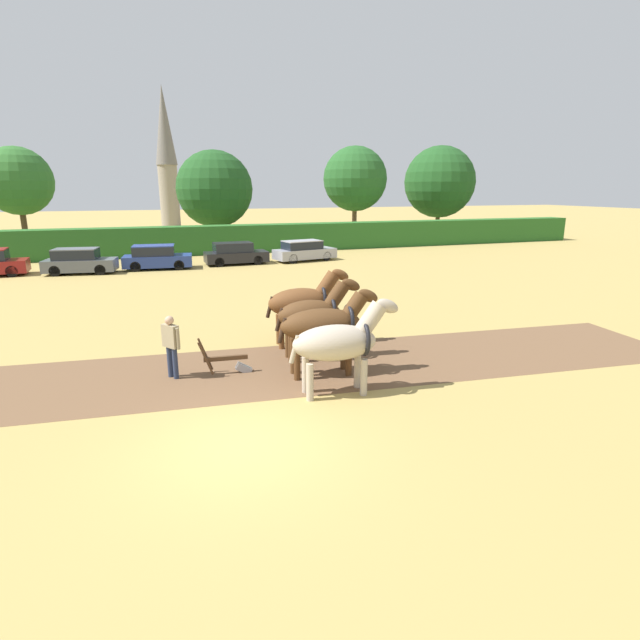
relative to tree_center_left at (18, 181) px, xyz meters
name	(u,v)px	position (x,y,z in m)	size (l,w,h in m)	color
ground_plane	(244,445)	(10.58, -36.96, -5.59)	(240.00, 240.00, 0.00)	#A88E4C
plowed_furrow_strip	(140,380)	(8.57, -32.55, -5.59)	(32.64, 4.32, 0.01)	brown
hedgerow	(166,241)	(10.58, -5.65, -4.49)	(76.30, 1.91, 2.21)	#286023
tree_center_left	(18,181)	(0.00, 0.00, 0.00)	(5.27, 5.27, 8.25)	#4C3823
tree_center	(215,189)	(15.30, 0.43, -0.60)	(6.76, 6.76, 8.37)	#423323
tree_center_right	(355,179)	(28.46, -0.62, 0.32)	(6.07, 6.07, 8.96)	brown
tree_right	(440,182)	(38.82, 1.00, 0.10)	(7.37, 7.37, 9.38)	brown
church_spire	(166,155)	(12.59, 24.74, 3.70)	(2.74, 2.74, 17.76)	gray
draft_horse_lead_left	(339,342)	(13.37, -35.12, -4.23)	(2.87, 1.14, 2.49)	#B2A38E
draft_horse_lead_right	(325,325)	(13.49, -33.72, -4.16)	(2.90, 1.15, 2.46)	#513319
draft_horse_trail_left	(314,314)	(13.63, -32.32, -4.21)	(2.70, 1.13, 2.51)	#513319
draft_horse_trail_right	(304,302)	(13.77, -30.92, -4.14)	(2.85, 1.19, 2.58)	brown
plow	(230,362)	(11.00, -32.78, -5.28)	(1.50, 0.50, 1.13)	#4C331E
farmer_at_plow	(171,342)	(9.45, -32.62, -4.56)	(0.46, 0.59, 1.75)	#28334C
farmer_beside_team	(296,306)	(14.04, -29.04, -4.71)	(0.50, 0.45, 1.55)	#38332D
parked_car_left	(79,262)	(5.14, -12.79, -4.85)	(4.30, 2.30, 1.54)	#565B66
parked_car_center_left	(157,258)	(9.65, -12.42, -4.85)	(4.39, 2.22, 1.54)	navy
parked_car_center	(235,254)	(14.80, -11.98, -4.88)	(4.26, 1.92, 1.48)	black
parked_car_center_right	(304,251)	(19.74, -11.96, -4.88)	(4.68, 2.55, 1.46)	#9E9EA8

